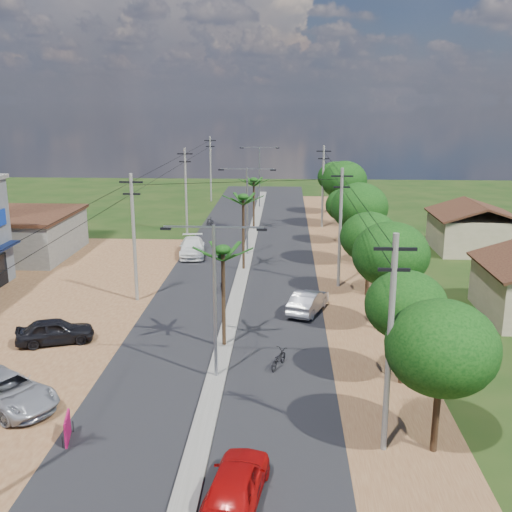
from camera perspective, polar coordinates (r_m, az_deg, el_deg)
The scene contains 36 objects.
ground at distance 31.14m, azimuth -3.80°, elevation -11.60°, with size 160.00×160.00×0.00m, color black.
road at distance 45.02m, azimuth -1.63°, elevation -3.14°, with size 12.00×110.00×0.04m, color black.
median at distance 47.85m, azimuth -1.36°, elevation -1.96°, with size 1.00×90.00×0.18m, color #605E56.
dirt_lot_west at distance 42.48m, azimuth -23.13°, elevation -5.46°, with size 18.00×46.00×0.04m, color brown.
dirt_shoulder_east at distance 45.18m, azimuth 9.20°, elevation -3.27°, with size 5.00×90.00×0.03m, color brown.
low_shed at distance 58.40m, azimuth -21.94°, elevation 1.91°, with size 10.40×10.40×3.95m.
house_east_far at distance 59.54m, azimuth 19.99°, elevation 2.74°, with size 7.60×7.50×4.60m.
tree_east_a at distance 24.40m, azimuth 17.27°, elevation -8.36°, with size 4.40×4.40×6.37m.
tree_east_b at distance 29.95m, azimuth 14.08°, elevation -4.59°, with size 4.00×4.00×5.83m.
tree_east_c at distance 36.41m, azimuth 12.71°, elevation 0.14°, with size 4.60×4.60×6.83m.
tree_east_d at distance 43.20m, azimuth 10.75°, elevation 1.79°, with size 4.20×4.20×6.13m.
tree_east_e at distance 50.87m, azimuth 9.83°, elevation 4.61°, with size 4.80×4.80×7.14m.
tree_east_f at distance 58.86m, azimuth 8.48°, elevation 4.82°, with size 3.80×3.80×5.52m.
tree_east_g at distance 66.60m, azimuth 8.39°, elevation 7.13°, with size 5.00×5.00×7.38m.
tree_east_h at distance 74.55m, azimuth 7.57°, elevation 7.48°, with size 4.40×4.40×6.52m.
palm_median_near at distance 32.96m, azimuth -3.18°, elevation 0.18°, with size 2.00×2.00×6.15m.
palm_median_mid at distance 48.50m, azimuth -1.23°, elevation 5.31°, with size 2.00×2.00×6.55m.
palm_median_far at distance 64.39m, azimuth -0.22°, elevation 7.05°, with size 2.00×2.00×5.85m.
streetlight_near at distance 29.35m, azimuth -3.96°, elevation -3.19°, with size 5.10×0.18×8.00m.
streetlight_mid at distance 53.60m, azimuth -0.84°, elevation 5.00°, with size 5.10×0.18×8.00m.
streetlight_far at distance 78.33m, azimuth 0.33°, elevation 8.05°, with size 5.10×0.18×8.00m.
utility_pole_w_b at distance 42.05m, azimuth -11.56°, elevation 1.98°, with size 1.60×0.24×9.00m.
utility_pole_w_c at distance 63.25m, azimuth -6.70°, elevation 6.35°, with size 1.60×0.24×9.00m.
utility_pole_w_d at distance 83.87m, azimuth -4.35°, elevation 8.43°, with size 1.60×0.24×9.00m.
utility_pole_e_a at distance 23.88m, azimuth 12.63°, elevation -7.86°, with size 1.60×0.24×9.00m.
utility_pole_e_b at distance 44.84m, azimuth 8.03°, elevation 2.91°, with size 1.60×0.24×9.00m.
utility_pole_e_c at distance 66.48m, azimuth 6.39°, elevation 6.76°, with size 1.60×0.24×9.00m.
car_red_near at distance 22.33m, azimuth -1.90°, elevation -20.87°, with size 1.84×4.58×1.56m, color #950808.
car_silver_mid at distance 40.05m, azimuth 4.99°, elevation -4.37°, with size 1.59×4.55×1.50m, color gray.
car_white_far at distance 54.56m, azimuth -6.10°, elevation 0.79°, with size 2.19×5.40×1.57m, color silver.
car_parked_silver at distance 30.39m, azimuth -22.67°, elevation -11.87°, with size 2.54×5.51×1.53m, color gray.
car_parked_dark at distance 36.87m, azimuth -18.59°, elevation -6.83°, with size 1.75×4.36×1.49m, color black.
moto_rider_east at distance 32.08m, azimuth 2.14°, elevation -9.81°, with size 0.64×1.83×0.96m, color black.
moto_rider_west_a at distance 44.29m, azimuth -3.26°, elevation -2.94°, with size 0.53×1.52×0.80m, color black.
moto_rider_west_b at distance 66.97m, azimuth -4.43°, elevation 3.18°, with size 0.48×1.71×1.03m, color black.
roadside_sign at distance 26.94m, azimuth -17.51°, elevation -15.42°, with size 0.39×1.35×1.13m.
Camera 1 is at (3.40, -27.74, 13.74)m, focal length 42.00 mm.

